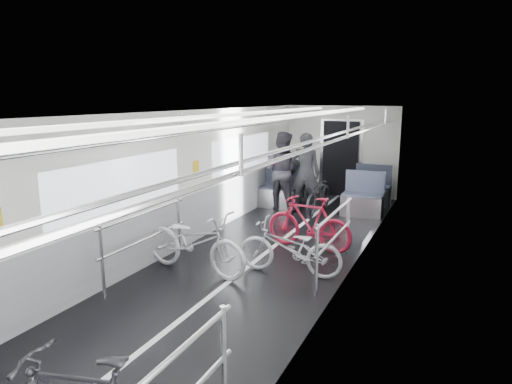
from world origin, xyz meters
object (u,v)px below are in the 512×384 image
Objects in this scene: bike_right_mid at (290,248)px; person_seated at (282,171)px; bike_right_far at (309,223)px; person_standing at (305,173)px; bike_left_far at (195,242)px; bike_aisle at (319,195)px.

person_seated is at bearing -161.36° from bike_right_mid.
person_seated reaches higher than bike_right_far.
bike_right_far is at bearing 103.73° from person_standing.
person_seated is at bearing 10.63° from bike_left_far.
bike_right_far is at bearing -28.13° from bike_left_far.
bike_left_far is 4.33m from person_seated.
bike_aisle is at bearing -1.96° from bike_left_far.
person_standing is (-0.34, 0.00, 0.49)m from bike_aisle.
bike_aisle is 0.90× the size of person_seated.
bike_right_mid is 3.78m from bike_aisle.
bike_left_far is 1.43m from bike_right_mid.
person_standing reaches higher than bike_right_far.
person_standing is at bearing -169.20° from bike_right_mid.
person_seated is at bearing -143.54° from bike_right_far.
bike_right_mid is at bearing 10.81° from bike_right_far.
bike_left_far is 2.14m from bike_right_far.
bike_right_mid is at bearing -79.06° from bike_aisle.
bike_right_far is 2.54m from bike_aisle.
person_standing reaches higher than bike_aisle.
bike_left_far is at bearing 79.29° from person_standing.
bike_left_far is at bearing -73.54° from bike_right_mid.
bike_right_mid is at bearing -62.20° from bike_left_far.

